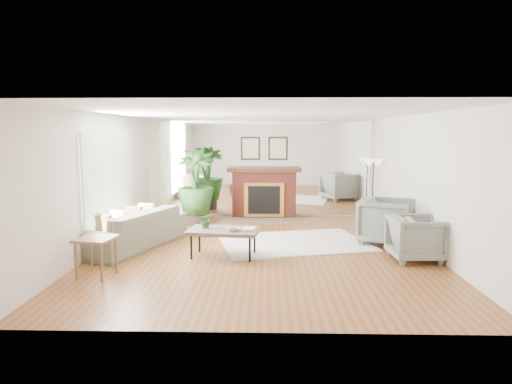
{
  "coord_description": "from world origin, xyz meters",
  "views": [
    {
      "loc": [
        0.09,
        -8.19,
        2.15
      ],
      "look_at": [
        -0.14,
        0.6,
        1.0
      ],
      "focal_mm": 32.0,
      "sensor_mm": 36.0,
      "label": 1
    }
  ],
  "objects_px": {
    "fireplace": "(264,192)",
    "floor_lamp": "(373,168)",
    "sofa": "(133,229)",
    "armchair_front": "(416,238)",
    "armchair_back": "(386,221)",
    "side_table": "(96,244)",
    "potted_ficus": "(196,184)",
    "coffee_table": "(224,232)"
  },
  "relations": [
    {
      "from": "fireplace",
      "to": "sofa",
      "type": "bearing_deg",
      "value": -128.38
    },
    {
      "from": "armchair_back",
      "to": "potted_ficus",
      "type": "height_order",
      "value": "potted_ficus"
    },
    {
      "from": "potted_ficus",
      "to": "armchair_back",
      "type": "bearing_deg",
      "value": -24.51
    },
    {
      "from": "armchair_back",
      "to": "potted_ficus",
      "type": "xyz_separation_m",
      "value": [
        -3.99,
        1.82,
        0.5
      ]
    },
    {
      "from": "fireplace",
      "to": "sofa",
      "type": "xyz_separation_m",
      "value": [
        -2.45,
        -3.09,
        -0.31
      ]
    },
    {
      "from": "fireplace",
      "to": "coffee_table",
      "type": "height_order",
      "value": "fireplace"
    },
    {
      "from": "armchair_back",
      "to": "armchair_front",
      "type": "relative_size",
      "value": 1.18
    },
    {
      "from": "sofa",
      "to": "armchair_front",
      "type": "distance_m",
      "value": 5.11
    },
    {
      "from": "side_table",
      "to": "fireplace",
      "type": "bearing_deg",
      "value": 62.98
    },
    {
      "from": "side_table",
      "to": "potted_ficus",
      "type": "bearing_deg",
      "value": 77.53
    },
    {
      "from": "armchair_back",
      "to": "side_table",
      "type": "relative_size",
      "value": 1.63
    },
    {
      "from": "potted_ficus",
      "to": "fireplace",
      "type": "bearing_deg",
      "value": 28.89
    },
    {
      "from": "fireplace",
      "to": "armchair_front",
      "type": "height_order",
      "value": "fireplace"
    },
    {
      "from": "armchair_front",
      "to": "potted_ficus",
      "type": "height_order",
      "value": "potted_ficus"
    },
    {
      "from": "coffee_table",
      "to": "floor_lamp",
      "type": "bearing_deg",
      "value": 46.59
    },
    {
      "from": "fireplace",
      "to": "sofa",
      "type": "relative_size",
      "value": 0.85
    },
    {
      "from": "armchair_back",
      "to": "floor_lamp",
      "type": "bearing_deg",
      "value": 17.26
    },
    {
      "from": "side_table",
      "to": "potted_ficus",
      "type": "distance_m",
      "value": 4.1
    },
    {
      "from": "armchair_front",
      "to": "side_table",
      "type": "bearing_deg",
      "value": 98.41
    },
    {
      "from": "sofa",
      "to": "side_table",
      "type": "xyz_separation_m",
      "value": [
        -0.03,
        -1.77,
        0.14
      ]
    },
    {
      "from": "coffee_table",
      "to": "sofa",
      "type": "bearing_deg",
      "value": 160.42
    },
    {
      "from": "armchair_front",
      "to": "coffee_table",
      "type": "bearing_deg",
      "value": 84.89
    },
    {
      "from": "coffee_table",
      "to": "armchair_back",
      "type": "xyz_separation_m",
      "value": [
        3.07,
        1.02,
        0.0
      ]
    },
    {
      "from": "armchair_front",
      "to": "side_table",
      "type": "xyz_separation_m",
      "value": [
        -5.08,
        -1.01,
        0.12
      ]
    },
    {
      "from": "coffee_table",
      "to": "floor_lamp",
      "type": "xyz_separation_m",
      "value": [
        3.37,
        3.57,
        0.84
      ]
    },
    {
      "from": "sofa",
      "to": "armchair_front",
      "type": "relative_size",
      "value": 2.91
    },
    {
      "from": "armchair_back",
      "to": "side_table",
      "type": "xyz_separation_m",
      "value": [
        -4.87,
        -2.16,
        0.05
      ]
    },
    {
      "from": "coffee_table",
      "to": "armchair_back",
      "type": "distance_m",
      "value": 3.23
    },
    {
      "from": "armchair_back",
      "to": "potted_ficus",
      "type": "relative_size",
      "value": 0.55
    },
    {
      "from": "potted_ficus",
      "to": "floor_lamp",
      "type": "xyz_separation_m",
      "value": [
        4.3,
        0.72,
        0.33
      ]
    },
    {
      "from": "floor_lamp",
      "to": "armchair_front",
      "type": "bearing_deg",
      "value": -91.55
    },
    {
      "from": "coffee_table",
      "to": "potted_ficus",
      "type": "distance_m",
      "value": 3.03
    },
    {
      "from": "armchair_front",
      "to": "floor_lamp",
      "type": "distance_m",
      "value": 3.81
    },
    {
      "from": "fireplace",
      "to": "armchair_back",
      "type": "height_order",
      "value": "fireplace"
    },
    {
      "from": "sofa",
      "to": "armchair_front",
      "type": "height_order",
      "value": "armchair_front"
    },
    {
      "from": "coffee_table",
      "to": "side_table",
      "type": "xyz_separation_m",
      "value": [
        -1.81,
        -1.14,
        0.05
      ]
    },
    {
      "from": "side_table",
      "to": "floor_lamp",
      "type": "relative_size",
      "value": 0.4
    },
    {
      "from": "fireplace",
      "to": "floor_lamp",
      "type": "xyz_separation_m",
      "value": [
        2.7,
        -0.16,
        0.62
      ]
    },
    {
      "from": "coffee_table",
      "to": "armchair_front",
      "type": "relative_size",
      "value": 1.56
    },
    {
      "from": "sofa",
      "to": "side_table",
      "type": "height_order",
      "value": "sofa"
    },
    {
      "from": "fireplace",
      "to": "potted_ficus",
      "type": "xyz_separation_m",
      "value": [
        -1.6,
        -0.88,
        0.29
      ]
    },
    {
      "from": "armchair_back",
      "to": "fireplace",
      "type": "bearing_deg",
      "value": 65.64
    }
  ]
}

